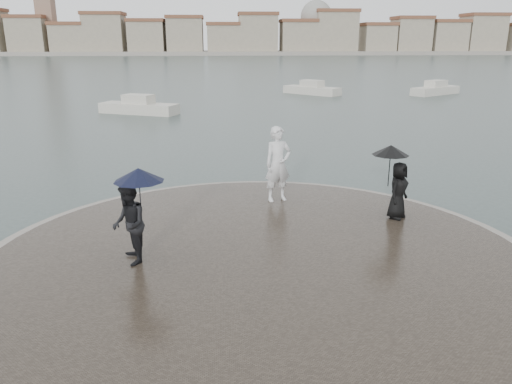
{
  "coord_description": "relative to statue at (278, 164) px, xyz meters",
  "views": [
    {
      "loc": [
        -0.76,
        -6.45,
        4.91
      ],
      "look_at": [
        0.0,
        4.8,
        1.45
      ],
      "focal_mm": 35.0,
      "sensor_mm": 36.0,
      "label": 1
    }
  ],
  "objects": [
    {
      "name": "ground",
      "position": [
        -0.82,
        -7.48,
        -1.46
      ],
      "size": [
        400.0,
        400.0,
        0.0
      ],
      "primitive_type": "plane",
      "color": "#2B3835",
      "rests_on": "ground"
    },
    {
      "name": "kerb_ring",
      "position": [
        -0.82,
        -3.98,
        -1.3
      ],
      "size": [
        12.5,
        12.5,
        0.32
      ],
      "primitive_type": "cylinder",
      "color": "gray",
      "rests_on": "ground"
    },
    {
      "name": "quay_tip",
      "position": [
        -0.82,
        -3.98,
        -1.27
      ],
      "size": [
        11.9,
        11.9,
        0.36
      ],
      "primitive_type": "cylinder",
      "color": "#2D261E",
      "rests_on": "ground"
    },
    {
      "name": "statue",
      "position": [
        0.0,
        0.0,
        0.0
      ],
      "size": [
        0.92,
        0.75,
        2.19
      ],
      "primitive_type": "imported",
      "rotation": [
        0.0,
        0.0,
        0.32
      ],
      "color": "silver",
      "rests_on": "quay_tip"
    },
    {
      "name": "visitor_left",
      "position": [
        -3.5,
        -4.03,
        0.02
      ],
      "size": [
        1.21,
        1.12,
        2.04
      ],
      "color": "black",
      "rests_on": "quay_tip"
    },
    {
      "name": "visitor_right",
      "position": [
        2.91,
        -1.68,
        -0.01
      ],
      "size": [
        1.16,
        1.02,
        1.95
      ],
      "color": "black",
      "rests_on": "quay_tip"
    },
    {
      "name": "far_skyline",
      "position": [
        -7.11,
        153.23,
        4.15
      ],
      "size": [
        260.0,
        20.0,
        37.0
      ],
      "color": "gray",
      "rests_on": "ground"
    },
    {
      "name": "boats",
      "position": [
        5.85,
        28.39,
        -1.08
      ],
      "size": [
        30.97,
        15.95,
        1.5
      ],
      "color": "beige",
      "rests_on": "ground"
    }
  ]
}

